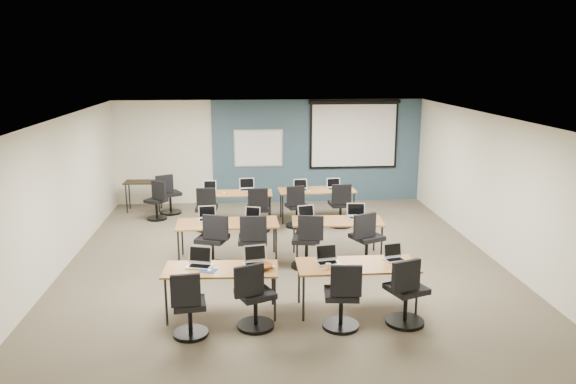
{
  "coord_description": "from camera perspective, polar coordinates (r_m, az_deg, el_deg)",
  "views": [
    {
      "loc": [
        -0.75,
        -10.03,
        3.72
      ],
      "look_at": [
        0.13,
        0.4,
        1.23
      ],
      "focal_mm": 35.0,
      "sensor_mm": 36.0,
      "label": 1
    }
  ],
  "objects": [
    {
      "name": "mouse_1",
      "position": [
        8.31,
        -1.54,
        -7.6
      ],
      "size": [
        0.08,
        0.12,
        0.04
      ],
      "primitive_type": "ellipsoid",
      "rotation": [
        0.0,
        0.0,
        -0.17
      ],
      "color": "white",
      "rests_on": "training_table_front_left"
    },
    {
      "name": "laptop_0",
      "position": [
        8.47,
        -8.95,
        -6.98
      ],
      "size": [
        0.36,
        0.3,
        0.27
      ],
      "rotation": [
        0.0,
        0.0,
        -0.28
      ],
      "color": "#B2B1BF",
      "rests_on": "training_table_front_left"
    },
    {
      "name": "task_chair_4",
      "position": [
        10.25,
        -7.6,
        -5.41
      ],
      "size": [
        0.6,
        0.58,
        1.05
      ],
      "rotation": [
        0.0,
        0.0,
        -0.33
      ],
      "color": "black",
      "rests_on": "floor"
    },
    {
      "name": "mouse_6",
      "position": [
        10.73,
        3.06,
        -2.75
      ],
      "size": [
        0.08,
        0.1,
        0.03
      ],
      "primitive_type": "ellipsoid",
      "rotation": [
        0.0,
        0.0,
        -0.29
      ],
      "color": "white",
      "rests_on": "training_table_mid_right"
    },
    {
      "name": "projector_screen",
      "position": [
        14.85,
        6.71,
        6.2
      ],
      "size": [
        2.4,
        0.1,
        1.82
      ],
      "color": "black",
      "rests_on": "wall_back"
    },
    {
      "name": "task_chair_10",
      "position": [
        12.63,
        0.88,
        -1.83
      ],
      "size": [
        0.51,
        0.51,
        0.99
      ],
      "rotation": [
        0.0,
        0.0,
        0.25
      ],
      "color": "black",
      "rests_on": "floor"
    },
    {
      "name": "training_table_back_left",
      "position": [
        12.92,
        -5.32,
        -0.29
      ],
      "size": [
        1.66,
        0.69,
        0.73
      ],
      "rotation": [
        0.0,
        0.0,
        -0.03
      ],
      "color": "olive",
      "rests_on": "floor"
    },
    {
      "name": "snack_plate",
      "position": [
        8.4,
        5.11,
        -7.47
      ],
      "size": [
        0.22,
        0.22,
        0.01
      ],
      "primitive_type": "cylinder",
      "rotation": [
        0.0,
        0.0,
        0.32
      ],
      "color": "white",
      "rests_on": "training_table_front_right"
    },
    {
      "name": "whiteboard",
      "position": [
        14.64,
        -3.01,
        4.45
      ],
      "size": [
        1.28,
        0.03,
        0.98
      ],
      "color": "silver",
      "rests_on": "wall_back"
    },
    {
      "name": "training_table_mid_right",
      "position": [
        10.72,
        5.03,
        -3.13
      ],
      "size": [
        1.72,
        0.71,
        0.73
      ],
      "rotation": [
        0.0,
        0.0,
        -0.07
      ],
      "color": "#A3723D",
      "rests_on": "floor"
    },
    {
      "name": "wall_left",
      "position": [
        10.81,
        -22.19,
        -0.28
      ],
      "size": [
        0.04,
        9.0,
        2.7
      ],
      "primitive_type": "cube",
      "color": "beige",
      "rests_on": "ground"
    },
    {
      "name": "spare_chair_a",
      "position": [
        14.02,
        -12.0,
        -0.55
      ],
      "size": [
        0.57,
        0.53,
        1.0
      ],
      "rotation": [
        0.0,
        0.0,
        0.47
      ],
      "color": "black",
      "rests_on": "floor"
    },
    {
      "name": "mouse_0",
      "position": [
        8.25,
        -7.96,
        -7.89
      ],
      "size": [
        0.08,
        0.11,
        0.04
      ],
      "primitive_type": "ellipsoid",
      "rotation": [
        0.0,
        0.0,
        -0.12
      ],
      "color": "white",
      "rests_on": "training_table_front_left"
    },
    {
      "name": "mouse_2",
      "position": [
        8.4,
        5.88,
        -7.44
      ],
      "size": [
        0.07,
        0.1,
        0.03
      ],
      "primitive_type": "ellipsoid",
      "rotation": [
        0.0,
        0.0,
        -0.14
      ],
      "color": "white",
      "rests_on": "training_table_front_right"
    },
    {
      "name": "training_table_front_right",
      "position": [
        8.52,
        7.01,
        -7.58
      ],
      "size": [
        1.79,
        0.75,
        0.73
      ],
      "rotation": [
        0.0,
        0.0,
        -0.0
      ],
      "color": "brown",
      "rests_on": "floor"
    },
    {
      "name": "mouse_3",
      "position": [
        8.67,
        12.15,
        -7.02
      ],
      "size": [
        0.09,
        0.11,
        0.03
      ],
      "primitive_type": "ellipsoid",
      "rotation": [
        0.0,
        0.0,
        0.35
      ],
      "color": "white",
      "rests_on": "training_table_front_right"
    },
    {
      "name": "mouse_7",
      "position": [
        10.89,
        8.54,
        -2.64
      ],
      "size": [
        0.07,
        0.1,
        0.03
      ],
      "primitive_type": "ellipsoid",
      "rotation": [
        0.0,
        0.0,
        0.11
      ],
      "color": "white",
      "rests_on": "training_table_mid_right"
    },
    {
      "name": "laptop_3",
      "position": [
        8.77,
        10.71,
        -6.38
      ],
      "size": [
        0.31,
        0.26,
        0.23
      ],
      "rotation": [
        0.0,
        0.0,
        0.22
      ],
      "color": "#B0B0BC",
      "rests_on": "training_table_front_right"
    },
    {
      "name": "task_chair_8",
      "position": [
        12.53,
        -8.26,
        -2.06
      ],
      "size": [
        0.52,
        0.52,
        1.0
      ],
      "rotation": [
        0.0,
        0.0,
        -0.05
      ],
      "color": "black",
      "rests_on": "floor"
    },
    {
      "name": "coffee_cup",
      "position": [
        8.26,
        4.12,
        -7.55
      ],
      "size": [
        0.08,
        0.08,
        0.06
      ],
      "primitive_type": "imported",
      "rotation": [
        0.0,
        0.0,
        -0.29
      ],
      "color": "silver",
      "rests_on": "snack_plate"
    },
    {
      "name": "spare_chair_b",
      "position": [
        13.57,
        -13.15,
        -1.16
      ],
      "size": [
        0.53,
        0.47,
        0.96
      ],
      "rotation": [
        0.0,
        0.0,
        -0.56
      ],
      "color": "black",
      "rests_on": "floor"
    },
    {
      "name": "task_chair_3",
      "position": [
        8.25,
        11.87,
        -10.4
      ],
      "size": [
        0.59,
        0.56,
        1.03
      ],
      "rotation": [
        0.0,
        0.0,
        0.37
      ],
      "color": "black",
      "rests_on": "floor"
    },
    {
      "name": "laptop_7",
      "position": [
        10.9,
        7.01,
        -2.27
      ],
      "size": [
        0.36,
        0.3,
        0.27
      ],
      "rotation": [
        0.0,
        0.0,
        -0.09
      ],
      "color": "silver",
      "rests_on": "training_table_mid_right"
    },
    {
      "name": "mouse_8",
      "position": [
        12.91,
        -6.5,
        -0.05
      ],
      "size": [
        0.07,
        0.1,
        0.03
      ],
      "primitive_type": "ellipsoid",
      "rotation": [
        0.0,
        0.0,
        0.19
      ],
      "color": "white",
      "rests_on": "training_table_back_left"
    },
    {
      "name": "ceiling",
      "position": [
        10.11,
        -0.56,
        7.6
      ],
      "size": [
        8.0,
        9.0,
        0.02
      ],
      "primitive_type": "cube",
      "color": "white",
      "rests_on": "ground"
    },
    {
      "name": "task_chair_2",
      "position": [
        8.02,
        5.53,
        -11.01
      ],
      "size": [
        0.53,
        0.53,
        1.01
      ],
      "rotation": [
        0.0,
        0.0,
        -0.11
      ],
      "color": "black",
      "rests_on": "floor"
    },
    {
      "name": "laptop_9",
      "position": [
        13.15,
        -4.2,
        0.5
      ],
      "size": [
        0.35,
        0.3,
        0.27
      ],
      "rotation": [
        0.0,
        0.0,
        0.08
      ],
      "color": "silver",
      "rests_on": "training_table_back_left"
    },
    {
      "name": "laptop_10",
      "position": [
        13.1,
        1.3,
        0.46
      ],
      "size": [
        0.32,
        0.28,
        0.25
      ],
      "rotation": [
        0.0,
        0.0,
        0.06
      ],
      "color": "#ADADBA",
      "rests_on": "training_table_back_right"
    },
    {
      "name": "wall_back",
      "position": [
        14.74,
        -1.85,
        4.12
      ],
      "size": [
        8.0,
        0.04,
        2.7
      ],
      "primitive_type": "cube",
      "color": "beige",
      "rests_on": "ground"
    },
    {
      "name": "wall_front",
      "position": [
        6.07,
        2.69,
        -9.61
      ],
      "size": [
        8.0,
        0.04,
        2.7
      ],
      "primitive_type": "cube",
      "color": "beige",
      "rests_on": "ground"
    },
    {
      "name": "laptop_1",
      "position": [
        8.45,
        -3.33,
        -6.88
      ],
      "size": [
        0.35,
        0.29,
        0.26
      ],
      "rotation": [
        0.0,
        0.0,
        0.19
      ],
      "color": "#B6B6B8",
      "rests_on": "training_table_front_left"
    },
    {
      "name": "laptop_8",
      "position": [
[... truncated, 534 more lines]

